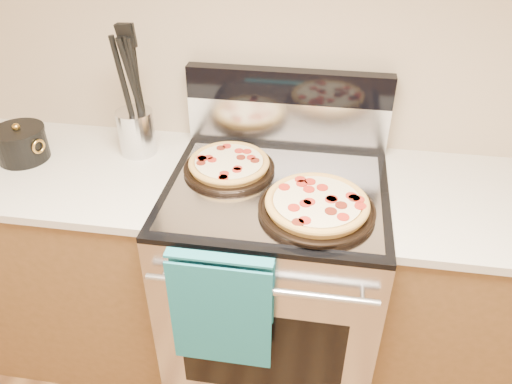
# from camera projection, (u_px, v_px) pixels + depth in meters

# --- Properties ---
(wall_back) EXTENTS (4.00, 0.00, 4.00)m
(wall_back) POSITION_uv_depth(u_px,v_px,m) (292.00, 30.00, 1.75)
(wall_back) COLOR tan
(wall_back) RESTS_ON ground
(range_body) EXTENTS (0.76, 0.68, 0.90)m
(range_body) POSITION_uv_depth(u_px,v_px,m) (274.00, 285.00, 1.98)
(range_body) COLOR #B7B7BC
(range_body) RESTS_ON ground
(oven_window) EXTENTS (0.56, 0.01, 0.40)m
(oven_window) POSITION_uv_depth(u_px,v_px,m) (261.00, 354.00, 1.71)
(oven_window) COLOR black
(oven_window) RESTS_ON range_body
(cooktop) EXTENTS (0.76, 0.68, 0.02)m
(cooktop) POSITION_uv_depth(u_px,v_px,m) (276.00, 189.00, 1.72)
(cooktop) COLOR black
(cooktop) RESTS_ON range_body
(backsplash_lower) EXTENTS (0.76, 0.06, 0.18)m
(backsplash_lower) POSITION_uv_depth(u_px,v_px,m) (287.00, 123.00, 1.91)
(backsplash_lower) COLOR silver
(backsplash_lower) RESTS_ON cooktop
(backsplash_upper) EXTENTS (0.76, 0.06, 0.12)m
(backsplash_upper) POSITION_uv_depth(u_px,v_px,m) (289.00, 86.00, 1.83)
(backsplash_upper) COLOR black
(backsplash_upper) RESTS_ON backsplash_lower
(oven_handle) EXTENTS (0.70, 0.03, 0.03)m
(oven_handle) POSITION_uv_depth(u_px,v_px,m) (260.00, 290.00, 1.48)
(oven_handle) COLOR silver
(oven_handle) RESTS_ON range_body
(dish_towel) EXTENTS (0.32, 0.05, 0.42)m
(dish_towel) POSITION_uv_depth(u_px,v_px,m) (222.00, 308.00, 1.55)
(dish_towel) COLOR teal
(dish_towel) RESTS_ON oven_handle
(foil_sheet) EXTENTS (0.70, 0.55, 0.01)m
(foil_sheet) POSITION_uv_depth(u_px,v_px,m) (275.00, 191.00, 1.69)
(foil_sheet) COLOR gray
(foil_sheet) RESTS_ON cooktop
(cabinet_left) EXTENTS (1.00, 0.62, 0.88)m
(cabinet_left) POSITION_uv_depth(u_px,v_px,m) (70.00, 258.00, 2.12)
(cabinet_left) COLOR brown
(cabinet_left) RESTS_ON ground
(countertop_left) EXTENTS (1.02, 0.64, 0.03)m
(countertop_left) POSITION_uv_depth(u_px,v_px,m) (44.00, 167.00, 1.86)
(countertop_left) COLOR beige
(countertop_left) RESTS_ON cabinet_left
(cabinet_right) EXTENTS (1.00, 0.62, 0.88)m
(cabinet_right) POSITION_uv_depth(u_px,v_px,m) (504.00, 307.00, 1.89)
(cabinet_right) COLOR brown
(cabinet_right) RESTS_ON ground
(pepperoni_pizza_back) EXTENTS (0.42, 0.42, 0.04)m
(pepperoni_pizza_back) POSITION_uv_depth(u_px,v_px,m) (229.00, 165.00, 1.78)
(pepperoni_pizza_back) COLOR gold
(pepperoni_pizza_back) RESTS_ON foil_sheet
(pepperoni_pizza_front) EXTENTS (0.38, 0.38, 0.05)m
(pepperoni_pizza_front) POSITION_uv_depth(u_px,v_px,m) (317.00, 205.00, 1.57)
(pepperoni_pizza_front) COLOR gold
(pepperoni_pizza_front) RESTS_ON foil_sheet
(utensil_crock) EXTENTS (0.15, 0.15, 0.17)m
(utensil_crock) POSITION_uv_depth(u_px,v_px,m) (137.00, 132.00, 1.88)
(utensil_crock) COLOR silver
(utensil_crock) RESTS_ON countertop_left
(saucepan) EXTENTS (0.24, 0.24, 0.11)m
(saucepan) POSITION_uv_depth(u_px,v_px,m) (22.00, 145.00, 1.86)
(saucepan) COLOR black
(saucepan) RESTS_ON countertop_left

